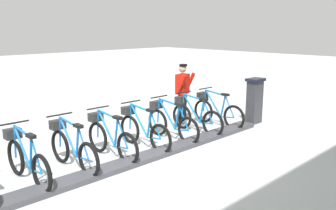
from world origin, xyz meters
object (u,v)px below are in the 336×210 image
Objects in this scene: bike_docked_0 at (216,110)px; worker_near_rack at (183,91)px; bike_docked_2 at (170,122)px; bike_docked_1 at (195,116)px; payment_kiosk at (254,100)px; bike_docked_5 at (71,147)px; bike_docked_3 at (142,129)px; bike_docked_4 at (110,138)px; bike_docked_6 at (26,159)px.

worker_near_rack reaches higher than bike_docked_0.
worker_near_rack is at bearing 20.98° from bike_docked_0.
bike_docked_2 is (0.00, 1.78, 0.00)m from bike_docked_0.
bike_docked_1 is 1.00× the size of bike_docked_2.
bike_docked_0 is at bearing -159.02° from worker_near_rack.
bike_docked_0 and bike_docked_2 have the same top height.
bike_docked_1 is 0.89m from bike_docked_2.
bike_docked_1 is at bearing 73.14° from payment_kiosk.
bike_docked_5 is 4.22m from worker_near_rack.
payment_kiosk is 1.98m from bike_docked_1.
bike_docked_3 and bike_docked_5 have the same top height.
bike_docked_4 and bike_docked_5 have the same top height.
bike_docked_0 is 1.00× the size of bike_docked_3.
bike_docked_4 is 3.37m from worker_near_rack.
bike_docked_4 is at bearing -90.00° from bike_docked_5.
bike_docked_0 is 2.67m from bike_docked_3.
bike_docked_2 and bike_docked_6 have the same top height.
bike_docked_0 is at bearing -90.00° from bike_docked_3.
worker_near_rack is at bearing 42.04° from payment_kiosk.
bike_docked_6 is at bearing 90.00° from bike_docked_5.
bike_docked_0 is 1.78m from bike_docked_2.
bike_docked_0 and bike_docked_1 have the same top height.
payment_kiosk is 6.36m from bike_docked_6.
bike_docked_3 is 2.54m from worker_near_rack.
bike_docked_4 is (0.57, 4.55, -0.24)m from payment_kiosk.
bike_docked_3 is (0.57, 3.66, -0.24)m from payment_kiosk.
bike_docked_0 is (0.57, 1.00, -0.24)m from payment_kiosk.
bike_docked_6 is at bearing 90.00° from bike_docked_4.
bike_docked_3 is 1.04× the size of worker_near_rack.
bike_docked_1 is (0.57, 1.89, -0.24)m from payment_kiosk.
bike_docked_0 is at bearing -90.00° from bike_docked_2.
bike_docked_6 is (0.00, 2.67, 0.00)m from bike_docked_3.
worker_near_rack is (0.93, -2.31, 0.48)m from bike_docked_3.
bike_docked_0 is at bearing -90.00° from bike_docked_5.
bike_docked_2 is 1.00× the size of bike_docked_4.
bike_docked_5 is at bearing 102.80° from worker_near_rack.
bike_docked_4 is at bearing 106.19° from worker_near_rack.
bike_docked_5 is at bearing 90.00° from bike_docked_4.
bike_docked_6 is 5.09m from worker_near_rack.
bike_docked_0 and bike_docked_4 have the same top height.
bike_docked_0 is 1.00× the size of bike_docked_1.
bike_docked_2 is 1.00× the size of bike_docked_5.
bike_docked_3 is (0.00, 0.89, 0.00)m from bike_docked_2.
worker_near_rack is (0.93, -1.42, 0.48)m from bike_docked_2.
payment_kiosk reaches higher than bike_docked_4.
bike_docked_1 is 1.17m from worker_near_rack.
bike_docked_4 is (0.00, 3.56, 0.00)m from bike_docked_0.
bike_docked_4 is (0.00, 2.67, 0.00)m from bike_docked_1.
worker_near_rack is at bearing -77.20° from bike_docked_5.
bike_docked_3 is (0.00, 1.78, 0.00)m from bike_docked_1.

